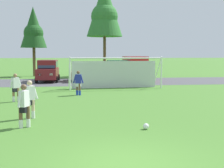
# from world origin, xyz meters

# --- Properties ---
(ground_plane) EXTENTS (400.00, 400.00, 0.00)m
(ground_plane) POSITION_xyz_m (0.00, 15.00, 0.00)
(ground_plane) COLOR #477A2D
(parking_lot_strip) EXTENTS (52.00, 8.40, 0.01)m
(parking_lot_strip) POSITION_xyz_m (0.00, 23.16, 0.00)
(parking_lot_strip) COLOR #4C4C51
(parking_lot_strip) RESTS_ON ground
(soccer_ball) EXTENTS (0.22, 0.22, 0.22)m
(soccer_ball) POSITION_xyz_m (1.39, 3.44, 0.11)
(soccer_ball) COLOR white
(soccer_ball) RESTS_ON ground
(soccer_goal) EXTENTS (7.52, 2.40, 2.57)m
(soccer_goal) POSITION_xyz_m (2.14, 17.16, 1.29)
(soccer_goal) COLOR white
(soccer_goal) RESTS_ON ground
(player_striker_near) EXTENTS (0.42, 0.69, 1.64)m
(player_striker_near) POSITION_xyz_m (-3.08, 4.28, 0.82)
(player_striker_near) COLOR brown
(player_striker_near) RESTS_ON ground
(player_midfield_center) EXTENTS (0.69, 0.43, 1.64)m
(player_midfield_center) POSITION_xyz_m (-3.09, 5.96, 0.82)
(player_midfield_center) COLOR beige
(player_midfield_center) RESTS_ON ground
(player_defender_far) EXTENTS (0.66, 0.48, 1.64)m
(player_defender_far) POSITION_xyz_m (-4.55, 10.83, 0.82)
(player_defender_far) COLOR #936B4C
(player_defender_far) RESTS_ON ground
(player_winger_left) EXTENTS (0.72, 0.33, 1.64)m
(player_winger_left) POSITION_xyz_m (-0.89, 13.24, 0.82)
(player_winger_left) COLOR brown
(player_winger_left) RESTS_ON ground
(parked_car_slot_far_left) EXTENTS (2.22, 4.64, 2.16)m
(parked_car_slot_far_left) POSITION_xyz_m (-3.72, 24.00, 1.11)
(parked_car_slot_far_left) COLOR maroon
(parked_car_slot_far_left) RESTS_ON ground
(parked_car_slot_left) EXTENTS (2.09, 4.23, 1.72)m
(parked_car_slot_left) POSITION_xyz_m (-0.49, 24.19, 0.88)
(parked_car_slot_left) COLOR tan
(parked_car_slot_left) RESTS_ON ground
(parked_car_slot_center_left) EXTENTS (2.23, 4.65, 2.16)m
(parked_car_slot_center_left) POSITION_xyz_m (3.06, 22.20, 1.11)
(parked_car_slot_center_left) COLOR #194C2D
(parked_car_slot_center_left) RESTS_ON ground
(parked_car_slot_center) EXTENTS (2.31, 4.86, 2.52)m
(parked_car_slot_center) POSITION_xyz_m (5.06, 23.32, 1.34)
(parked_car_slot_center) COLOR red
(parked_car_slot_center) RESTS_ON ground
(tree_left_edge) EXTENTS (3.21, 3.21, 8.55)m
(tree_left_edge) POSITION_xyz_m (-5.98, 31.79, 5.87)
(tree_left_edge) COLOR brown
(tree_left_edge) RESTS_ON ground
(tree_mid_left) EXTENTS (4.46, 4.46, 11.89)m
(tree_mid_left) POSITION_xyz_m (2.76, 31.14, 8.18)
(tree_mid_left) COLOR brown
(tree_mid_left) RESTS_ON ground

